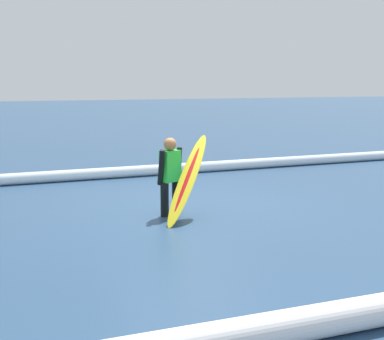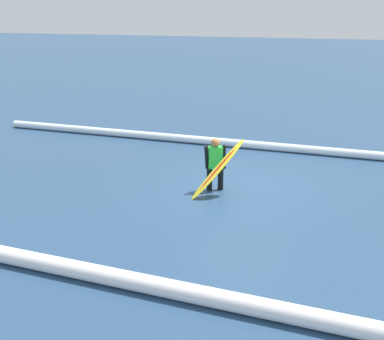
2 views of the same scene
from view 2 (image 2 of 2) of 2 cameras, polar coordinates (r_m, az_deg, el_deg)
ground_plane at (r=12.65m, az=5.85°, el=-1.81°), size 121.91×121.91×0.00m
surfer at (r=12.08m, az=2.70°, el=0.99°), size 0.48×0.36×1.33m
surfboard at (r=11.73m, az=3.00°, el=0.09°), size 1.23×1.13×1.36m
wave_crest_foreground at (r=15.69m, az=12.61°, el=2.36°), size 21.31×0.79×0.26m
wave_crest_midground at (r=8.05m, az=-4.46°, el=-13.13°), size 23.78×1.52×0.30m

